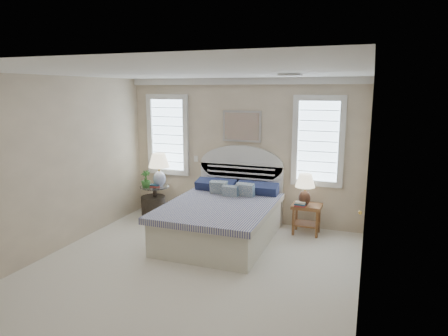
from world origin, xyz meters
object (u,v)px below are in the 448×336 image
Objects in this scene: floor_pot at (153,207)px; lamp_right at (305,186)px; side_table_left at (155,198)px; lamp_left at (159,166)px; bed at (223,216)px; nightstand_right at (307,213)px.

floor_pot is 0.85× the size of lamp_right.
lamp_left is (0.09, 0.05, 0.64)m from side_table_left.
lamp_right reaches higher than side_table_left.
bed is at bearing -22.32° from lamp_left.
lamp_right is at bearing -145.08° from nightstand_right.
bed is 3.46× the size of lamp_left.
bed is 1.47m from nightstand_right.
bed is 1.81m from lamp_left.
lamp_right reaches higher than nightstand_right.
bed reaches higher than floor_pot.
lamp_left reaches higher than nightstand_right.
side_table_left is (-1.65, 0.59, 0.00)m from bed.
side_table_left is 0.65m from lamp_left.
floor_pot is at bearing -137.73° from side_table_left.
bed is 4.82× the size of floor_pot.
floor_pot is (-1.68, 0.57, -0.17)m from bed.
nightstand_right is at bearing 34.92° from lamp_right.
floor_pot is at bearing -177.61° from nightstand_right.
lamp_left is (-1.56, 0.64, 0.64)m from bed.
lamp_right is (-0.04, -0.03, 0.48)m from nightstand_right.
nightstand_right is 0.96× the size of lamp_right.
lamp_left is at bearing 33.37° from floor_pot.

